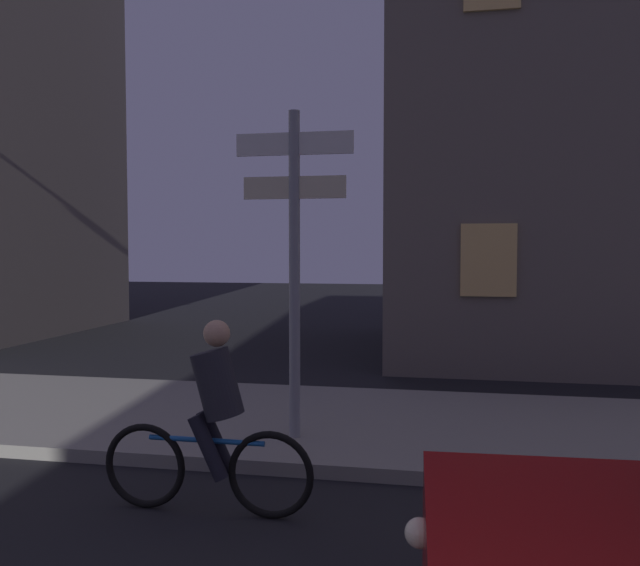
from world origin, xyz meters
TOP-DOWN VIEW (x-y plane):
  - sidewalk_kerb at (0.00, 7.63)m, footprint 40.00×3.49m
  - signpost at (-0.04, 6.78)m, footprint 1.28×0.12m
  - cyclist at (-0.31, 4.94)m, footprint 1.82×0.33m

SIDE VIEW (x-z plane):
  - sidewalk_kerb at x=0.00m, z-range 0.00..0.14m
  - cyclist at x=-0.31m, z-range -0.06..1.55m
  - signpost at x=-0.04m, z-range 0.44..3.96m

